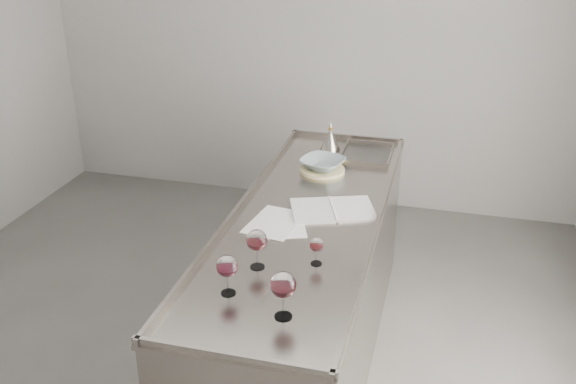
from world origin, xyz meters
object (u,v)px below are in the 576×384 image
(wine_glass_small, at_px, (317,246))
(wine_funnel, at_px, (330,141))
(ceramic_bowl, at_px, (322,163))
(notebook, at_px, (333,210))
(wine_glass_left, at_px, (227,267))
(counter, at_px, (307,291))
(wine_glass_middle, at_px, (257,241))
(wine_glass_right, at_px, (283,286))

(wine_glass_small, distance_m, wine_funnel, 1.44)
(ceramic_bowl, bearing_deg, wine_funnel, 93.97)
(notebook, bearing_deg, wine_glass_left, -126.93)
(wine_glass_left, distance_m, notebook, 0.92)
(counter, xyz_separation_m, wine_glass_left, (-0.15, -0.79, 0.59))
(wine_glass_left, bearing_deg, counter, 78.98)
(counter, relative_size, wine_glass_small, 18.44)
(wine_glass_middle, distance_m, ceramic_bowl, 1.15)
(wine_glass_middle, distance_m, wine_glass_small, 0.27)
(wine_glass_right, xyz_separation_m, wine_glass_small, (0.04, 0.43, -0.05))
(counter, relative_size, wine_glass_middle, 13.12)
(counter, height_order, wine_glass_right, wine_glass_right)
(counter, xyz_separation_m, wine_funnel, (-0.07, 0.96, 0.53))
(wine_glass_middle, bearing_deg, wine_glass_small, 20.90)
(wine_glass_left, xyz_separation_m, wine_funnel, (0.08, 1.75, -0.07))
(wine_glass_right, bearing_deg, ceramic_bowl, 96.03)
(wine_glass_middle, xyz_separation_m, wine_glass_small, (0.25, 0.09, -0.04))
(wine_funnel, bearing_deg, wine_glass_right, -84.38)
(notebook, distance_m, wine_funnel, 0.90)
(wine_glass_middle, distance_m, wine_funnel, 1.52)
(wine_glass_right, height_order, wine_funnel, wine_glass_right)
(wine_glass_small, height_order, notebook, wine_glass_small)
(counter, xyz_separation_m, ceramic_bowl, (-0.05, 0.59, 0.52))
(wine_glass_small, bearing_deg, counter, 107.61)
(wine_glass_middle, relative_size, wine_glass_small, 1.41)
(wine_glass_middle, bearing_deg, counter, 80.06)
(wine_glass_middle, relative_size, wine_glass_right, 0.92)
(notebook, bearing_deg, ceramic_bowl, 88.35)
(notebook, xyz_separation_m, wine_funnel, (-0.19, 0.88, 0.05))
(wine_glass_right, height_order, ceramic_bowl, wine_glass_right)
(wine_glass_small, relative_size, wine_funnel, 0.68)
(wine_glass_middle, bearing_deg, notebook, 71.37)
(wine_glass_middle, bearing_deg, wine_funnel, 89.01)
(wine_glass_middle, xyz_separation_m, ceramic_bowl, (0.05, 1.15, -0.08))
(wine_glass_middle, distance_m, wine_glass_right, 0.39)
(wine_glass_middle, xyz_separation_m, wine_glass_right, (0.21, -0.33, 0.01))
(counter, relative_size, wine_glass_left, 13.62)
(wine_glass_small, height_order, wine_funnel, wine_funnel)
(wine_glass_left, height_order, wine_glass_middle, wine_glass_middle)
(counter, bearing_deg, wine_glass_small, -72.39)
(wine_glass_middle, relative_size, wine_funnel, 0.95)
(wine_glass_right, distance_m, wine_funnel, 1.86)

